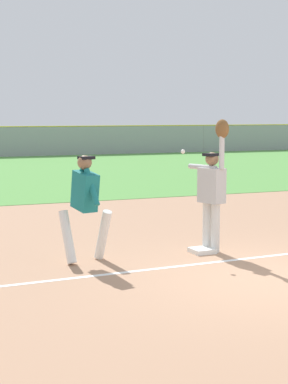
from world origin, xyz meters
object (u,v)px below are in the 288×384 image
at_px(baseball, 183,152).
at_px(first_base, 202,251).
at_px(fielder, 212,187).
at_px(runner, 85,201).
at_px(parked_car_red, 79,142).

bearing_deg(baseball, first_base, -32.45).
distance_m(fielder, baseball, 0.80).
height_order(fielder, baseball, fielder).
xyz_separation_m(fielder, runner, (-2.25, 0.06, -0.12)).
bearing_deg(runner, first_base, -16.01).
bearing_deg(first_base, baseball, 147.55).
height_order(runner, baseball, baseball).
distance_m(runner, baseball, 1.90).
relative_size(runner, baseball, 23.24).
height_order(runner, parked_car_red, runner).
relative_size(fielder, parked_car_red, 0.51).
bearing_deg(baseball, parked_car_red, 77.63).
height_order(first_base, runner, runner).
distance_m(first_base, fielder, 1.10).
relative_size(runner, parked_car_red, 0.38).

